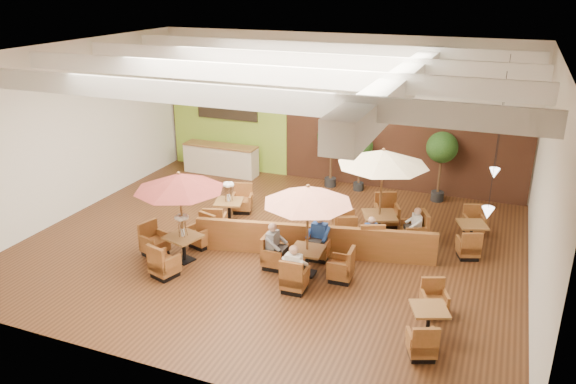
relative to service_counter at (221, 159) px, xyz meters
The scene contains 17 objects.
room 6.78m from the service_counter, 39.88° to the right, with size 14.04×14.00×5.52m.
service_counter is the anchor object (origin of this frame).
booth_divider 7.88m from the service_counter, 42.91° to the right, with size 6.72×0.18×0.93m, color brown.
table_0 7.49m from the service_counter, 70.20° to the right, with size 2.54×2.68×2.61m.
table_1 8.81m from the service_counter, 47.05° to the right, with size 2.47×2.47×2.53m.
table_2 8.21m from the service_counter, 26.89° to the right, with size 2.99×2.99×2.85m.
table_3 4.89m from the service_counter, 58.86° to the right, with size 1.05×2.65×1.52m.
table_4 12.24m from the service_counter, 40.43° to the right, with size 0.98×2.40×0.84m.
table_5 10.25m from the service_counter, 17.06° to the right, with size 0.99×2.45×0.86m.
topiary_0 4.66m from the service_counter, ahead, with size 1.04×1.04×2.43m.
topiary_1 5.66m from the service_counter, ahead, with size 0.92×0.92×2.13m.
topiary_2 8.51m from the service_counter, ahead, with size 1.07×1.07×2.48m.
diner_0 9.43m from the service_counter, 50.87° to the right, with size 0.40×0.32×0.82m.
diner_1 8.09m from the service_counter, 42.60° to the right, with size 0.43×0.36×0.85m.
diner_2 8.14m from the service_counter, 51.81° to the right, with size 0.33×0.42×0.84m.
diner_3 8.62m from the service_counter, 33.10° to the right, with size 0.40×0.39×0.72m.
diner_4 9.04m from the service_counter, 23.90° to the right, with size 0.39×0.41×0.73m.
Camera 1 is at (5.93, -13.61, 7.31)m, focal length 35.00 mm.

